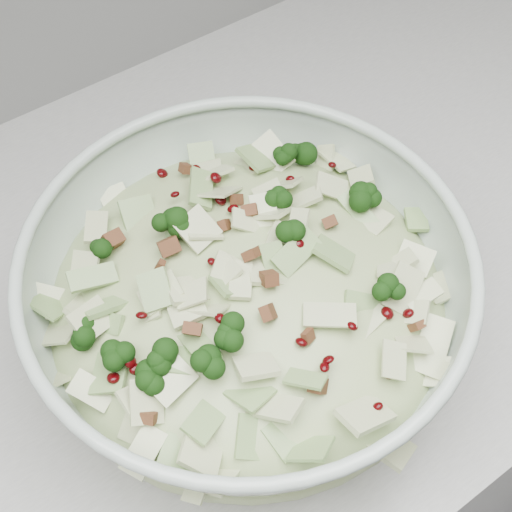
{
  "coord_description": "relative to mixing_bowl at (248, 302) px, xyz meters",
  "views": [
    {
      "loc": [
        -0.51,
        1.36,
        1.43
      ],
      "look_at": [
        -0.33,
        1.62,
        1.0
      ],
      "focal_mm": 50.0,
      "sensor_mm": 36.0,
      "label": 1
    }
  ],
  "objects": [
    {
      "name": "mixing_bowl",
      "position": [
        0.0,
        0.0,
        0.0
      ],
      "size": [
        0.34,
        0.34,
        0.13
      ],
      "rotation": [
        0.0,
        0.0,
        -0.03
      ],
      "color": "#AFC0B4",
      "rests_on": "counter"
    },
    {
      "name": "counter",
      "position": [
        0.35,
        0.1,
        -0.52
      ],
      "size": [
        3.6,
        0.6,
        0.9
      ],
      "primitive_type": "cube",
      "color": "#B8B8B3",
      "rests_on": "floor"
    },
    {
      "name": "salad",
      "position": [
        -0.0,
        0.0,
        0.02
      ],
      "size": [
        0.36,
        0.36,
        0.13
      ],
      "rotation": [
        0.0,
        0.0,
        -0.21
      ],
      "color": "#A7B77D",
      "rests_on": "mixing_bowl"
    }
  ]
}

